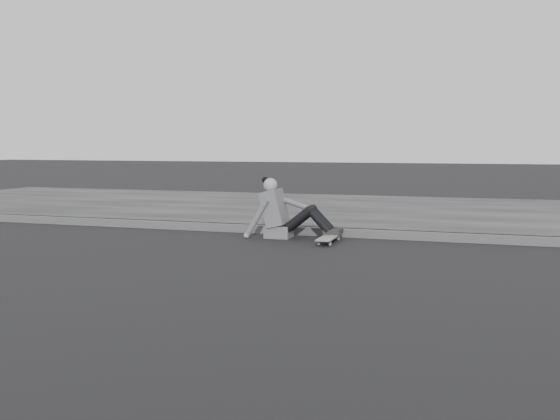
# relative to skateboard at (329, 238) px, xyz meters

# --- Properties ---
(ground) EXTENTS (80.00, 80.00, 0.00)m
(ground) POSITION_rel_skateboard_xyz_m (1.59, -1.96, -0.07)
(ground) COLOR black
(ground) RESTS_ON ground
(curb) EXTENTS (24.00, 0.16, 0.12)m
(curb) POSITION_rel_skateboard_xyz_m (1.59, 0.62, -0.01)
(curb) COLOR #4A4A4A
(curb) RESTS_ON ground
(sidewalk) EXTENTS (24.00, 6.00, 0.12)m
(sidewalk) POSITION_rel_skateboard_xyz_m (1.59, 3.64, -0.01)
(sidewalk) COLOR #333333
(sidewalk) RESTS_ON ground
(skateboard) EXTENTS (0.20, 0.78, 0.09)m
(skateboard) POSITION_rel_skateboard_xyz_m (0.00, 0.00, 0.00)
(skateboard) COLOR #9B9A95
(skateboard) RESTS_ON ground
(seated_woman) EXTENTS (1.38, 0.46, 0.88)m
(seated_woman) POSITION_rel_skateboard_xyz_m (-0.73, 0.25, 0.29)
(seated_woman) COLOR #59595C
(seated_woman) RESTS_ON ground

